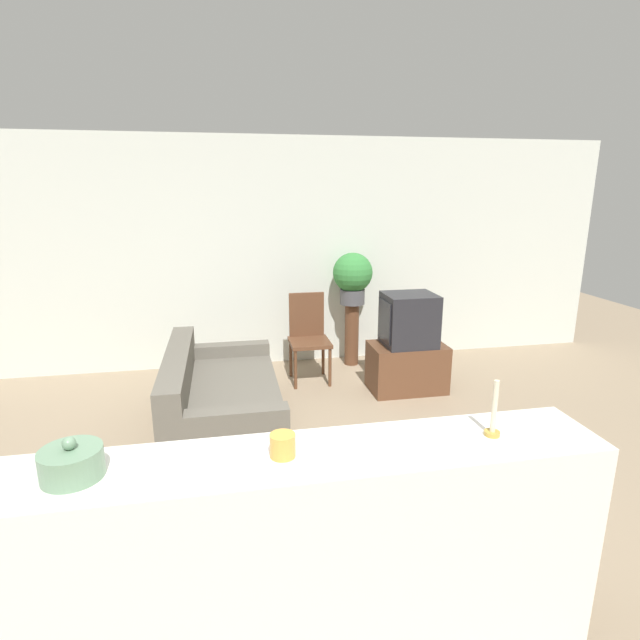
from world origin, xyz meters
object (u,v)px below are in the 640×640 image
object	(u,v)px
television	(408,320)
decorative_bowl	(72,463)
couch	(219,403)
potted_plant	(353,276)
wooden_chair	(308,333)

from	to	relation	value
television	decorative_bowl	distance (m)	3.83
decorative_bowl	couch	bearing A→B (deg)	77.64
couch	potted_plant	size ratio (longest dim) A/B	2.87
potted_plant	couch	bearing A→B (deg)	-137.16
potted_plant	decorative_bowl	distance (m)	4.35
potted_plant	decorative_bowl	bearing A→B (deg)	-118.91
potted_plant	television	bearing A→B (deg)	-67.71
couch	potted_plant	xyz separation A→B (m)	(1.59, 1.48, 0.84)
couch	wooden_chair	world-z (taller)	wooden_chair
decorative_bowl	potted_plant	bearing A→B (deg)	61.09
potted_plant	decorative_bowl	world-z (taller)	potted_plant
decorative_bowl	television	bearing A→B (deg)	49.55
potted_plant	decorative_bowl	xyz separation A→B (m)	(-2.10, -3.81, -0.01)
wooden_chair	potted_plant	world-z (taller)	potted_plant
couch	television	xyz separation A→B (m)	(1.96, 0.57, 0.52)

